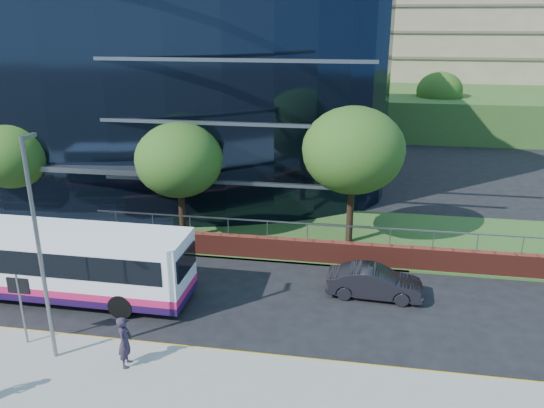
% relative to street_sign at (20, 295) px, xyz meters
% --- Properties ---
extents(grass_verge, '(36.00, 8.00, 0.12)m').
position_rel_street_sign_xyz_m(grass_verge, '(19.50, 12.59, -2.09)').
color(grass_verge, '#2D511E').
rests_on(grass_verge, ground).
extents(glass_office, '(44.00, 23.10, 16.00)m').
position_rel_street_sign_xyz_m(glass_office, '(-8.50, 22.44, 5.85)').
color(glass_office, black).
rests_on(glass_office, ground).
extents(retaining_wall, '(34.00, 0.40, 2.11)m').
position_rel_street_sign_xyz_m(retaining_wall, '(15.50, 8.89, -1.54)').
color(retaining_wall, maroon).
rests_on(retaining_wall, ground).
extents(apartment_block, '(60.00, 42.00, 30.00)m').
position_rel_street_sign_xyz_m(apartment_block, '(27.50, 58.80, 8.96)').
color(apartment_block, '#2D511E').
rests_on(apartment_block, ground).
extents(street_sign, '(0.85, 0.09, 2.80)m').
position_rel_street_sign_xyz_m(street_sign, '(0.00, 0.00, 0.00)').
color(street_sign, slate).
rests_on(street_sign, pavement_near).
extents(tree_far_b, '(4.29, 4.29, 6.05)m').
position_rel_street_sign_xyz_m(tree_far_b, '(-7.50, 11.09, 2.06)').
color(tree_far_b, black).
rests_on(tree_far_b, ground).
extents(tree_far_c, '(4.62, 4.62, 6.51)m').
position_rel_street_sign_xyz_m(tree_far_c, '(2.50, 10.59, 2.39)').
color(tree_far_c, black).
rests_on(tree_far_c, ground).
extents(tree_far_d, '(5.28, 5.28, 7.44)m').
position_rel_street_sign_xyz_m(tree_far_d, '(11.50, 11.59, 3.04)').
color(tree_far_d, black).
rests_on(tree_far_d, ground).
extents(tree_dist_e, '(4.62, 4.62, 6.51)m').
position_rel_street_sign_xyz_m(tree_dist_e, '(19.50, 41.59, 2.39)').
color(tree_dist_e, black).
rests_on(tree_dist_e, ground).
extents(streetlight_east, '(0.15, 0.77, 8.00)m').
position_rel_street_sign_xyz_m(streetlight_east, '(1.50, -0.59, 2.29)').
color(streetlight_east, slate).
rests_on(streetlight_east, pavement_near).
extents(city_bus, '(11.68, 2.75, 3.15)m').
position_rel_street_sign_xyz_m(city_bus, '(-0.64, 3.66, -0.48)').
color(city_bus, white).
rests_on(city_bus, ground).
extents(parked_car, '(4.20, 1.64, 1.36)m').
position_rel_street_sign_xyz_m(parked_car, '(12.78, 5.94, -1.47)').
color(parked_car, black).
rests_on(parked_car, ground).
extents(pedestrian, '(0.54, 0.74, 1.88)m').
position_rel_street_sign_xyz_m(pedestrian, '(4.24, -0.68, -1.06)').
color(pedestrian, '#2A2132').
rests_on(pedestrian, pavement_near).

